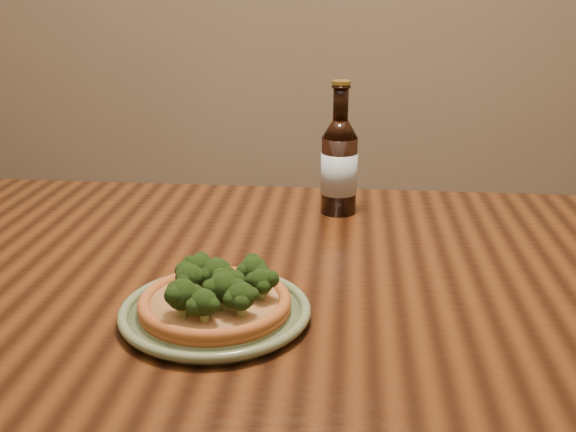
# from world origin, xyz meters

# --- Properties ---
(table) EXTENTS (1.60, 0.90, 0.75)m
(table) POSITION_xyz_m (0.00, 0.10, 0.66)
(table) COLOR #44220E
(table) RESTS_ON ground
(plate) EXTENTS (0.26, 0.26, 0.02)m
(plate) POSITION_xyz_m (0.14, -0.06, 0.76)
(plate) COLOR #687853
(plate) RESTS_ON table
(pizza) EXTENTS (0.21, 0.21, 0.07)m
(pizza) POSITION_xyz_m (0.15, -0.07, 0.78)
(pizza) COLOR #AB5B26
(pizza) RESTS_ON plate
(beer_bottle) EXTENTS (0.07, 0.07, 0.26)m
(beer_bottle) POSITION_xyz_m (0.30, 0.39, 0.85)
(beer_bottle) COLOR black
(beer_bottle) RESTS_ON table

